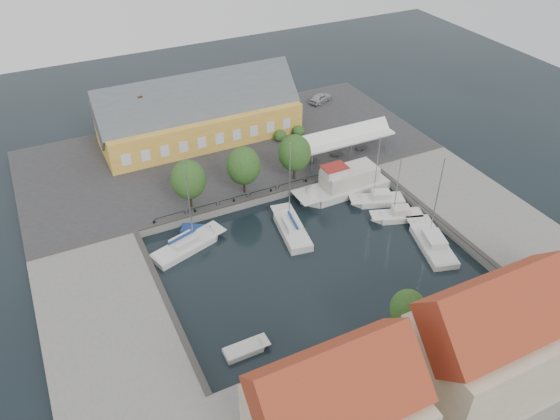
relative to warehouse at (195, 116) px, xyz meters
name	(u,v)px	position (x,y,z in m)	size (l,w,h in m)	color
ground	(304,249)	(2.60, -28.36, -4.43)	(140.00, 140.00, 0.00)	black
north_quay	(227,153)	(2.60, -5.36, -3.93)	(56.00, 26.00, 1.00)	#2D2D30
west_quay	(108,324)	(-19.40, -30.36, -3.93)	(12.00, 24.00, 1.00)	slate
east_quay	(469,205)	(24.60, -30.36, -3.93)	(12.00, 24.00, 1.00)	slate
south_bank	(423,390)	(2.60, -49.36, -3.93)	(56.00, 14.00, 1.00)	slate
quay_edge_fittings	(285,219)	(2.62, -23.61, -3.37)	(56.00, 24.72, 0.40)	#383533
warehouse	(195,116)	(0.00, 0.00, 0.00)	(28.56, 14.00, 9.55)	gold
tent_canopy	(344,138)	(16.60, -13.86, -0.74)	(14.00, 4.00, 2.83)	white
quay_trees	(243,166)	(0.60, -16.36, 0.45)	(18.20, 4.20, 6.30)	black
car_silver	(321,98)	(22.30, 2.56, -2.67)	(1.79, 4.45, 1.52)	#B9BDC1
car_red	(189,172)	(-4.46, -9.79, -2.72)	(1.50, 4.31, 1.42)	#5F1B15
center_sailboat	(291,230)	(2.75, -25.06, -4.06)	(3.88, 8.90, 11.94)	silver
trawler	(345,185)	(12.76, -20.46, -3.41)	(13.01, 4.05, 5.00)	silver
east_boat_a	(378,201)	(15.23, -24.51, -4.17)	(7.12, 4.45, 9.91)	silver
east_boat_b	(398,217)	(15.45, -28.34, -4.17)	(6.65, 4.04, 9.02)	silver
east_boat_c	(432,244)	(15.83, -34.20, -4.17)	(5.23, 9.40, 11.53)	silver
west_boat_a	(187,246)	(-9.03, -22.50, -4.16)	(9.27, 5.19, 11.90)	silver
launch_sw	(246,350)	(-8.89, -38.68, -4.34)	(4.29, 1.65, 0.98)	silver
launch_nw	(198,231)	(-6.94, -20.20, -4.34)	(4.49, 3.78, 0.88)	navy
townhouses	(472,360)	(4.52, -51.60, 1.40)	(36.30, 8.50, 12.00)	beige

